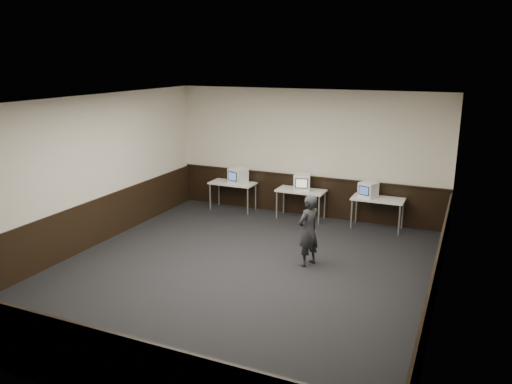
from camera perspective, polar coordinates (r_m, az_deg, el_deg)
floor at (r=9.55m, az=-2.00°, el=-9.21°), size 8.00×8.00×0.00m
ceiling at (r=8.73m, az=-2.19°, el=10.30°), size 8.00×8.00×0.00m
back_wall at (r=12.64m, az=5.84°, el=4.40°), size 7.00×0.00×7.00m
front_wall at (r=5.88m, az=-19.53°, el=-9.16°), size 7.00×0.00×7.00m
left_wall at (r=10.96m, az=-18.82°, el=2.01°), size 0.00×8.00×8.00m
right_wall at (r=8.17m, az=20.62°, el=-2.45°), size 0.00×8.00×8.00m
wainscot_back at (r=12.87m, az=5.69°, el=-0.43°), size 6.98×0.04×1.00m
wainscot_front at (r=6.41m, az=-18.50°, el=-18.13°), size 6.98×0.04×1.00m
wainscot_left at (r=11.23m, az=-18.27°, el=-3.47°), size 0.04×7.98×1.00m
wainscot_right at (r=8.55m, az=19.80°, el=-9.49°), size 0.04×7.98×1.00m
wainscot_rail at (r=12.72m, az=5.72°, el=1.80°), size 6.98×0.06×0.04m
desk_left at (r=13.18m, az=-2.68°, el=0.80°), size 1.20×0.60×0.75m
desk_center at (r=12.48m, az=5.16°, el=-0.07°), size 1.20×0.60×0.75m
desk_right at (r=12.03m, az=13.76°, el=-1.02°), size 1.20×0.60×0.75m
emac_left at (r=13.04m, az=-2.07°, el=1.87°), size 0.51×0.52×0.40m
emac_center at (r=12.39m, az=5.27°, el=1.13°), size 0.51×0.52×0.40m
emac_right at (r=11.99m, az=12.70°, el=0.24°), size 0.47×0.48×0.36m
person at (r=9.69m, az=5.99°, el=-4.39°), size 0.52×0.61×1.42m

